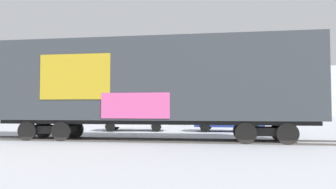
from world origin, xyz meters
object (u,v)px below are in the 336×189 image
object	(u,v)px
flagpole	(194,65)
parked_car_white	(134,118)
freight_car	(153,82)
parked_car_blue	(228,118)

from	to	relation	value
flagpole	parked_car_white	world-z (taller)	flagpole
freight_car	parked_car_blue	xyz separation A→B (m)	(3.65, 6.84, -1.86)
flagpole	parked_car_white	bearing A→B (deg)	-117.62
parked_car_white	parked_car_blue	distance (m)	6.39
parked_car_white	freight_car	bearing A→B (deg)	-67.54
parked_car_white	parked_car_blue	world-z (taller)	parked_car_blue
freight_car	parked_car_white	size ratio (longest dim) A/B	3.17
flagpole	parked_car_blue	bearing A→B (deg)	-67.12
parked_car_white	flagpole	bearing A→B (deg)	62.38
flagpole	parked_car_blue	size ratio (longest dim) A/B	1.83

